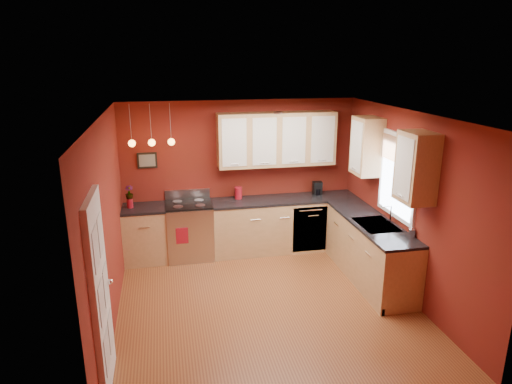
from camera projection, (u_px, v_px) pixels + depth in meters
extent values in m
plane|color=brown|center=(267.00, 304.00, 6.30)|extent=(4.20, 4.20, 0.00)
cube|color=silver|center=(268.00, 115.00, 5.56)|extent=(4.00, 4.20, 0.02)
cube|color=maroon|center=(240.00, 176.00, 7.90)|extent=(4.00, 0.02, 2.60)
cube|color=maroon|center=(322.00, 295.00, 3.96)|extent=(4.00, 0.02, 2.60)
cube|color=maroon|center=(107.00, 227.00, 5.54)|extent=(0.02, 4.20, 2.60)
cube|color=maroon|center=(408.00, 206.00, 6.31)|extent=(0.02, 4.20, 2.60)
cube|color=tan|center=(146.00, 235.00, 7.54)|extent=(0.70, 0.60, 0.90)
cube|color=tan|center=(285.00, 225.00, 8.00)|extent=(2.54, 0.60, 0.90)
cube|color=tan|center=(369.00, 251.00, 6.92)|extent=(0.60, 2.10, 0.90)
cube|color=black|center=(144.00, 208.00, 7.41)|extent=(0.70, 0.62, 0.04)
cube|color=black|center=(285.00, 199.00, 7.87)|extent=(2.54, 0.62, 0.04)
cube|color=black|center=(372.00, 222.00, 6.79)|extent=(0.62, 2.10, 0.04)
cube|color=#B6B6BB|center=(190.00, 231.00, 7.68)|extent=(0.76, 0.64, 0.92)
cube|color=black|center=(191.00, 237.00, 7.39)|extent=(0.55, 0.02, 0.32)
cylinder|color=#B6B6BB|center=(191.00, 223.00, 7.31)|extent=(0.60, 0.02, 0.02)
cube|color=black|center=(189.00, 204.00, 7.54)|extent=(0.76, 0.60, 0.03)
cylinder|color=gray|center=(178.00, 207.00, 7.37)|extent=(0.16, 0.16, 0.01)
cylinder|color=gray|center=(200.00, 205.00, 7.44)|extent=(0.16, 0.16, 0.01)
cylinder|color=gray|center=(177.00, 201.00, 7.64)|extent=(0.16, 0.16, 0.01)
cylinder|color=gray|center=(199.00, 200.00, 7.70)|extent=(0.16, 0.16, 0.01)
cube|color=#B6B6BB|center=(187.00, 194.00, 7.80)|extent=(0.76, 0.04, 0.16)
cube|color=#B6B6BB|center=(310.00, 229.00, 7.80)|extent=(0.60, 0.02, 0.80)
cube|color=gray|center=(376.00, 226.00, 6.65)|extent=(0.50, 0.70, 0.05)
cube|color=black|center=(371.00, 223.00, 6.81)|extent=(0.42, 0.30, 0.02)
cube|color=black|center=(381.00, 231.00, 6.49)|extent=(0.42, 0.30, 0.02)
cylinder|color=white|center=(391.00, 214.00, 6.64)|extent=(0.02, 0.02, 0.28)
cylinder|color=white|center=(387.00, 206.00, 6.59)|extent=(0.16, 0.02, 0.02)
cube|color=white|center=(398.00, 176.00, 6.49)|extent=(0.04, 1.02, 1.22)
cube|color=white|center=(397.00, 176.00, 6.49)|extent=(0.01, 0.90, 1.10)
cube|color=#976A4B|center=(399.00, 151.00, 6.38)|extent=(0.02, 0.96, 0.36)
cube|color=white|center=(100.00, 295.00, 4.50)|extent=(0.06, 0.82, 2.05)
cube|color=silver|center=(96.00, 249.00, 4.17)|extent=(0.00, 0.28, 0.40)
cube|color=silver|center=(100.00, 234.00, 4.51)|extent=(0.00, 0.28, 0.40)
cube|color=silver|center=(102.00, 302.00, 4.33)|extent=(0.00, 0.28, 0.40)
cube|color=silver|center=(106.00, 284.00, 4.67)|extent=(0.00, 0.28, 0.40)
cube|color=silver|center=(107.00, 352.00, 4.49)|extent=(0.00, 0.28, 0.40)
cube|color=silver|center=(111.00, 331.00, 4.83)|extent=(0.00, 0.28, 0.40)
sphere|color=white|center=(110.00, 282.00, 4.83)|extent=(0.06, 0.06, 0.06)
cube|color=tan|center=(277.00, 139.00, 7.66)|extent=(2.00, 0.35, 0.90)
cube|color=tan|center=(389.00, 156.00, 6.40)|extent=(0.35, 1.95, 0.90)
cube|color=black|center=(147.00, 160.00, 7.48)|extent=(0.32, 0.03, 0.26)
cylinder|color=gray|center=(130.00, 124.00, 6.95)|extent=(0.01, 0.01, 0.60)
sphere|color=#FFA53F|center=(132.00, 143.00, 7.03)|extent=(0.11, 0.11, 0.11)
cylinder|color=gray|center=(150.00, 123.00, 7.00)|extent=(0.01, 0.01, 0.60)
sphere|color=#FFA53F|center=(152.00, 143.00, 7.09)|extent=(0.11, 0.11, 0.11)
cylinder|color=gray|center=(170.00, 123.00, 7.06)|extent=(0.01, 0.01, 0.60)
sphere|color=#FFA53F|center=(171.00, 142.00, 7.15)|extent=(0.11, 0.11, 0.11)
cylinder|color=maroon|center=(238.00, 193.00, 7.81)|extent=(0.12, 0.12, 0.19)
cylinder|color=maroon|center=(238.00, 188.00, 7.78)|extent=(0.13, 0.13, 0.02)
cylinder|color=maroon|center=(130.00, 203.00, 7.35)|extent=(0.10, 0.10, 0.15)
imported|color=maroon|center=(129.00, 193.00, 7.30)|extent=(0.14, 0.14, 0.23)
cube|color=black|center=(317.00, 188.00, 8.07)|extent=(0.17, 0.14, 0.23)
cylinder|color=black|center=(318.00, 192.00, 8.04)|extent=(0.09, 0.09, 0.11)
imported|color=white|center=(412.00, 231.00, 6.15)|extent=(0.10, 0.10, 0.17)
cube|color=maroon|center=(182.00, 236.00, 7.33)|extent=(0.19, 0.01, 0.27)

